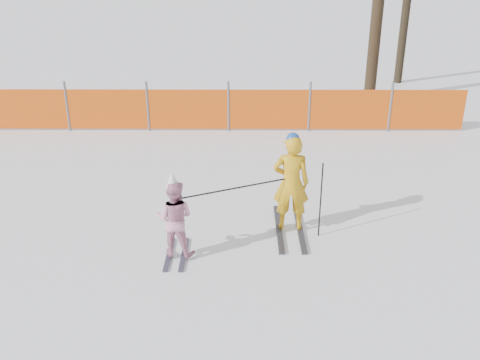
# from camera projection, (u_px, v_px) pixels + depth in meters

# --- Properties ---
(ground) EXTENTS (120.00, 120.00, 0.00)m
(ground) POSITION_uv_depth(u_px,v_px,m) (240.00, 255.00, 7.98)
(ground) COLOR white
(ground) RESTS_ON ground
(adult) EXTENTS (0.59, 1.58, 1.65)m
(adult) POSITION_uv_depth(u_px,v_px,m) (291.00, 183.00, 8.38)
(adult) COLOR black
(adult) RESTS_ON ground
(child) EXTENTS (0.64, 0.93, 1.36)m
(child) POSITION_uv_depth(u_px,v_px,m) (175.00, 218.00, 7.72)
(child) COLOR black
(child) RESTS_ON ground
(ski_poles) EXTENTS (2.10, 0.73, 1.24)m
(ski_poles) POSITION_uv_depth(u_px,v_px,m) (272.00, 193.00, 8.10)
(ski_poles) COLOR black
(ski_poles) RESTS_ON ground
(safety_fence) EXTENTS (15.87, 0.06, 1.25)m
(safety_fence) POSITION_uv_depth(u_px,v_px,m) (142.00, 109.00, 13.24)
(safety_fence) COLOR #595960
(safety_fence) RESTS_ON ground
(tree_trunks) EXTENTS (1.80, 2.68, 5.95)m
(tree_trunks) POSITION_uv_depth(u_px,v_px,m) (389.00, 2.00, 15.80)
(tree_trunks) COLOR #2F2215
(tree_trunks) RESTS_ON ground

